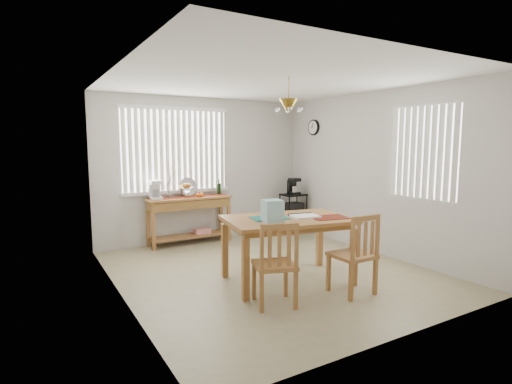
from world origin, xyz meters
TOP-DOWN VIEW (x-y plane):
  - ground at (0.00, 0.00)m, footprint 4.00×4.50m
  - room_shell at (0.00, 0.02)m, footprint 4.20×4.70m
  - sideboard at (-0.40, 2.02)m, footprint 1.48×0.42m
  - sideboard_items at (-0.65, 2.04)m, footprint 1.41×0.35m
  - wire_cart at (1.70, 1.81)m, footprint 0.46×0.36m
  - cart_items at (1.70, 1.82)m, footprint 0.18×0.22m
  - dining_table at (-0.03, -0.47)m, footprint 1.71×1.27m
  - table_items at (-0.21, -0.58)m, footprint 1.19×0.76m
  - chair_left at (-0.60, -1.06)m, footprint 0.55×0.55m
  - chair_right at (0.40, -1.24)m, footprint 0.45×0.45m

SIDE VIEW (x-z plane):
  - ground at x=0.00m, z-range -0.01..0.00m
  - chair_left at x=-0.60m, z-range -0.01..0.94m
  - wire_cart at x=1.70m, z-range 0.08..0.85m
  - chair_right at x=0.40m, z-range -0.01..0.96m
  - sideboard at x=-0.40m, z-range 0.21..1.04m
  - dining_table at x=-0.03m, z-range 0.32..1.16m
  - cart_items at x=1.70m, z-range 0.76..1.08m
  - table_items at x=-0.21m, z-range 0.80..1.07m
  - sideboard_items at x=-0.65m, z-range 0.65..1.29m
  - room_shell at x=0.00m, z-range 0.34..3.04m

